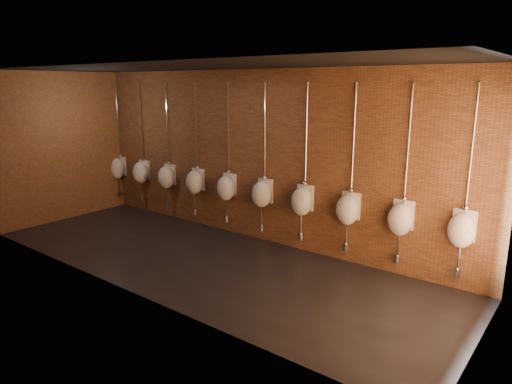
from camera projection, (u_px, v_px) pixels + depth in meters
ground at (206, 262)px, 7.73m from camera, size 8.50×8.50×0.00m
room_shell at (202, 143)px, 7.26m from camera, size 8.54×3.04×3.22m
urinal_0 at (118, 168)px, 11.08m from camera, size 0.39×0.34×2.72m
urinal_1 at (141, 172)px, 10.55m from camera, size 0.39×0.34×2.72m
urinal_2 at (166, 176)px, 10.03m from camera, size 0.39×0.34×2.72m
urinal_3 at (195, 182)px, 9.51m from camera, size 0.39×0.34×2.72m
urinal_4 at (226, 187)px, 8.99m from camera, size 0.39×0.34×2.72m
urinal_5 at (262, 194)px, 8.46m from camera, size 0.39×0.34×2.72m
urinal_6 at (302, 201)px, 7.94m from camera, size 0.39×0.34×2.72m
urinal_7 at (348, 209)px, 7.42m from camera, size 0.39×0.34×2.72m
urinal_8 at (400, 218)px, 6.90m from camera, size 0.39×0.34×2.72m
urinal_9 at (462, 229)px, 6.37m from camera, size 0.39×0.34×2.72m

